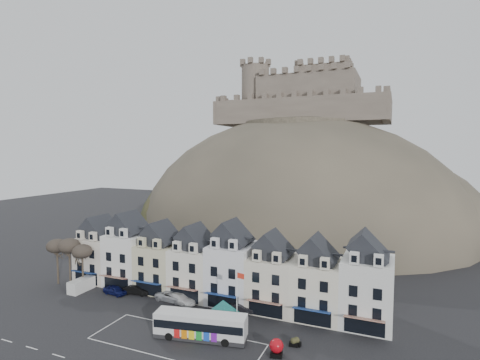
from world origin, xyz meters
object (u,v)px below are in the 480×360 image
object	(u,v)px
bus_shelter	(223,306)
car_black	(137,290)
flagpole	(237,297)
car_navy	(115,290)
bus	(201,325)
car_silver	(172,296)
car_maroon	(224,314)
car_charcoal	(239,308)
red_buoy	(276,347)
car_white	(181,298)
white_van	(81,285)

from	to	relation	value
bus_shelter	car_black	size ratio (longest dim) A/B	1.26
flagpole	car_navy	xyz separation A→B (m)	(-24.09, 3.84, -4.01)
bus	car_silver	bearing A→B (deg)	127.56
car_maroon	car_charcoal	xyz separation A→B (m)	(1.20, 2.50, 0.03)
flagpole	red_buoy	bearing A→B (deg)	-29.16
car_black	flagpole	bearing A→B (deg)	-112.10
bus	red_buoy	xyz separation A→B (m)	(10.21, -0.10, -0.81)
flagpole	car_silver	bearing A→B (deg)	158.78
car_charcoal	car_silver	bearing A→B (deg)	73.13
car_maroon	bus_shelter	bearing A→B (deg)	-157.72
car_black	car_maroon	world-z (taller)	car_black
red_buoy	car_navy	xyz separation A→B (m)	(-30.66, 7.50, -0.31)
car_maroon	car_charcoal	world-z (taller)	car_charcoal
car_navy	car_white	distance (m)	12.19
car_white	flagpole	bearing A→B (deg)	-98.05
car_navy	bus_shelter	bearing A→B (deg)	-93.22
bus_shelter	white_van	world-z (taller)	bus_shelter
bus_shelter	car_white	xyz separation A→B (m)	(-9.85, 5.05, -2.33)
bus_shelter	car_white	world-z (taller)	bus_shelter
red_buoy	bus	bearing A→B (deg)	179.42
car_silver	car_maroon	bearing A→B (deg)	-100.59
bus_shelter	car_navy	size ratio (longest dim) A/B	1.37
car_silver	bus	bearing A→B (deg)	-128.52
red_buoy	car_maroon	xyz separation A→B (m)	(-9.86, 6.48, -0.35)
bus	car_white	xyz separation A→B (m)	(-8.32, 8.58, -1.08)
bus	car_black	size ratio (longest dim) A/B	2.57
red_buoy	car_navy	bearing A→B (deg)	166.25
flagpole	bus	bearing A→B (deg)	-135.59
car_silver	car_white	size ratio (longest dim) A/B	1.04
red_buoy	car_silver	distance (m)	22.17
car_navy	bus	bearing A→B (deg)	-103.12
car_maroon	car_charcoal	bearing A→B (deg)	-26.02
bus	car_charcoal	world-z (taller)	bus
car_silver	car_white	world-z (taller)	car_silver
bus	bus_shelter	size ratio (longest dim) A/B	2.04
white_van	car_charcoal	xyz separation A→B (m)	(28.39, 2.50, -0.30)
red_buoy	white_van	xyz separation A→B (m)	(-37.05, 6.48, -0.01)
car_black	car_maroon	size ratio (longest dim) A/B	1.15
car_silver	car_black	bearing A→B (deg)	92.92
car_black	car_maroon	xyz separation A→B (m)	(17.38, -2.50, -0.08)
car_silver	car_charcoal	distance (m)	11.60
car_black	car_maroon	bearing A→B (deg)	-105.87
car_charcoal	car_maroon	bearing A→B (deg)	137.49
flagpole	car_white	world-z (taller)	flagpole
car_silver	car_charcoal	xyz separation A→B (m)	(11.60, 0.00, -0.05)
car_black	car_silver	xyz separation A→B (m)	(6.98, 0.00, 0.00)
car_white	car_charcoal	xyz separation A→B (m)	(9.86, 0.30, -0.04)
white_van	car_white	world-z (taller)	white_van
car_white	bus	bearing A→B (deg)	-121.17
car_black	car_white	world-z (taller)	car_black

